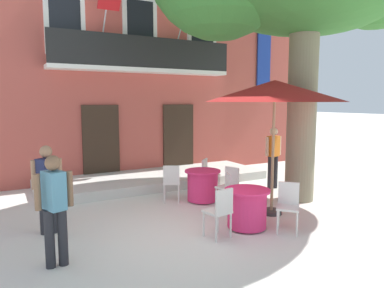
# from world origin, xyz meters

# --- Properties ---
(ground_plane) EXTENTS (120.00, 120.00, 0.00)m
(ground_plane) POSITION_xyz_m (0.00, 0.00, 0.00)
(ground_plane) COLOR silver
(building_facade) EXTENTS (13.00, 5.09, 7.50)m
(building_facade) POSITION_xyz_m (0.99, 6.99, 3.75)
(building_facade) COLOR #B24C42
(building_facade) RESTS_ON ground
(entrance_step_platform) EXTENTS (6.60, 2.20, 0.25)m
(entrance_step_platform) POSITION_xyz_m (0.99, 3.90, 0.12)
(entrance_step_platform) COLOR silver
(entrance_step_platform) RESTS_ON ground
(cafe_table_near_tree) EXTENTS (0.86, 0.86, 0.76)m
(cafe_table_near_tree) POSITION_xyz_m (1.06, -0.39, 0.39)
(cafe_table_near_tree) COLOR #E52D66
(cafe_table_near_tree) RESTS_ON ground
(cafe_chair_near_tree_0) EXTENTS (0.57, 0.57, 0.91)m
(cafe_chair_near_tree_0) POSITION_xyz_m (1.64, -0.88, 0.53)
(cafe_chair_near_tree_0) COLOR silver
(cafe_chair_near_tree_0) RESTS_ON ground
(cafe_chair_near_tree_1) EXTENTS (0.51, 0.51, 0.91)m
(cafe_chair_near_tree_1) POSITION_xyz_m (1.25, 0.34, 0.53)
(cafe_chair_near_tree_1) COLOR silver
(cafe_chair_near_tree_1) RESTS_ON ground
(cafe_chair_near_tree_2) EXTENTS (0.45, 0.45, 0.91)m
(cafe_chair_near_tree_2) POSITION_xyz_m (0.33, -0.58, 0.53)
(cafe_chair_near_tree_2) COLOR silver
(cafe_chair_near_tree_2) RESTS_ON ground
(cafe_table_middle) EXTENTS (0.86, 0.86, 0.76)m
(cafe_table_middle) POSITION_xyz_m (1.26, 1.60, 0.39)
(cafe_table_middle) COLOR #E52D66
(cafe_table_middle) RESTS_ON ground
(cafe_chair_middle_0) EXTENTS (0.50, 0.50, 0.91)m
(cafe_chair_middle_0) POSITION_xyz_m (1.55, 0.91, 0.53)
(cafe_chair_middle_0) COLOR silver
(cafe_chair_middle_0) RESTS_ON ground
(cafe_chair_middle_1) EXTENTS (0.56, 0.56, 0.91)m
(cafe_chair_middle_1) POSITION_xyz_m (1.76, 2.16, 0.53)
(cafe_chair_middle_1) COLOR silver
(cafe_chair_middle_1) RESTS_ON ground
(cafe_chair_middle_2) EXTENTS (0.54, 0.54, 0.91)m
(cafe_chair_middle_2) POSITION_xyz_m (0.55, 1.88, 0.53)
(cafe_chair_middle_2) COLOR silver
(cafe_chair_middle_2) RESTS_ON ground
(cafe_umbrella) EXTENTS (2.90, 2.90, 2.85)m
(cafe_umbrella) POSITION_xyz_m (2.07, 0.05, 2.61)
(cafe_umbrella) COLOR #997A56
(cafe_umbrella) RESTS_ON ground
(pedestrian_near_entrance) EXTENTS (0.53, 0.38, 1.63)m
(pedestrian_near_entrance) POSITION_xyz_m (-2.28, 1.14, 0.92)
(pedestrian_near_entrance) COLOR #232328
(pedestrian_near_entrance) RESTS_ON ground
(pedestrian_mid_plaza) EXTENTS (0.53, 0.39, 1.65)m
(pedestrian_mid_plaza) POSITION_xyz_m (-2.35, -0.31, 0.93)
(pedestrian_mid_plaza) COLOR #232328
(pedestrian_mid_plaza) RESTS_ON ground
(pedestrian_by_tree) EXTENTS (0.53, 0.31, 1.70)m
(pedestrian_by_tree) POSITION_xyz_m (3.61, 1.77, 0.96)
(pedestrian_by_tree) COLOR #232328
(pedestrian_by_tree) RESTS_ON ground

